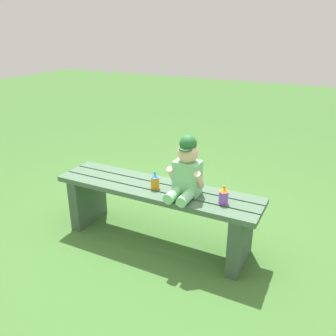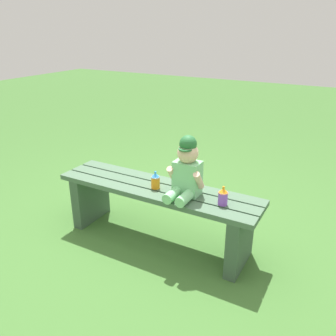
{
  "view_description": "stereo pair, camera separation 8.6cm",
  "coord_description": "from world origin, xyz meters",
  "px_view_note": "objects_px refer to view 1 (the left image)",
  "views": [
    {
      "loc": [
        1.06,
        -1.92,
        1.47
      ],
      "look_at": [
        0.12,
        -0.05,
        0.61
      ],
      "focal_mm": 37.45,
      "sensor_mm": 36.0,
      "label": 1
    },
    {
      "loc": [
        1.14,
        -1.88,
        1.47
      ],
      "look_at": [
        0.12,
        -0.05,
        0.61
      ],
      "focal_mm": 37.45,
      "sensor_mm": 36.0,
      "label": 2
    }
  ],
  "objects_px": {
    "park_bench": "(157,205)",
    "child_figure": "(187,170)",
    "sippy_cup_left": "(155,181)",
    "sippy_cup_right": "(224,195)"
  },
  "relations": [
    {
      "from": "park_bench",
      "to": "child_figure",
      "type": "relative_size",
      "value": 3.64
    },
    {
      "from": "child_figure",
      "to": "sippy_cup_left",
      "type": "height_order",
      "value": "child_figure"
    },
    {
      "from": "park_bench",
      "to": "child_figure",
      "type": "xyz_separation_m",
      "value": [
        0.23,
        -0.02,
        0.32
      ]
    },
    {
      "from": "sippy_cup_right",
      "to": "child_figure",
      "type": "bearing_deg",
      "value": 177.93
    },
    {
      "from": "park_bench",
      "to": "sippy_cup_left",
      "type": "distance_m",
      "value": 0.2
    },
    {
      "from": "sippy_cup_left",
      "to": "child_figure",
      "type": "bearing_deg",
      "value": 2.36
    },
    {
      "from": "child_figure",
      "to": "sippy_cup_left",
      "type": "relative_size",
      "value": 3.26
    },
    {
      "from": "sippy_cup_right",
      "to": "sippy_cup_left",
      "type": "bearing_deg",
      "value": 180.0
    },
    {
      "from": "park_bench",
      "to": "child_figure",
      "type": "height_order",
      "value": "child_figure"
    },
    {
      "from": "child_figure",
      "to": "sippy_cup_right",
      "type": "bearing_deg",
      "value": -2.07
    }
  ]
}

